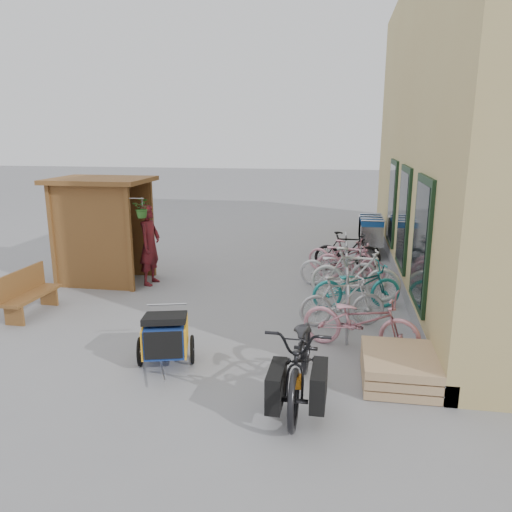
% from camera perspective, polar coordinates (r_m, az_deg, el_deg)
% --- Properties ---
extents(ground, '(80.00, 80.00, 0.00)m').
position_cam_1_polar(ground, '(8.92, -4.81, -8.43)').
color(ground, gray).
extents(kiosk, '(2.49, 1.65, 2.40)m').
position_cam_1_polar(kiosk, '(11.89, -17.51, 4.42)').
color(kiosk, brown).
rests_on(kiosk, ground).
extents(bike_rack, '(0.05, 5.35, 0.86)m').
position_cam_1_polar(bike_rack, '(10.77, 10.29, -1.74)').
color(bike_rack, '#A5A8AD').
rests_on(bike_rack, ground).
extents(pallet_stack, '(1.00, 1.20, 0.40)m').
position_cam_1_polar(pallet_stack, '(7.36, 16.03, -12.19)').
color(pallet_stack, tan).
rests_on(pallet_stack, ground).
extents(bench, '(0.46, 1.40, 0.88)m').
position_cam_1_polar(bench, '(10.41, -24.64, -3.76)').
color(bench, brown).
rests_on(bench, ground).
extents(shopping_carts, '(0.63, 2.11, 1.13)m').
position_cam_1_polar(shopping_carts, '(14.73, 12.90, 2.91)').
color(shopping_carts, silver).
rests_on(shopping_carts, ground).
extents(child_trailer, '(0.91, 1.44, 0.83)m').
position_cam_1_polar(child_trailer, '(7.64, -10.30, -8.84)').
color(child_trailer, navy).
rests_on(child_trailer, ground).
extents(cargo_bike, '(0.82, 2.22, 1.16)m').
position_cam_1_polar(cargo_bike, '(6.54, 5.25, -11.60)').
color(cargo_bike, black).
rests_on(cargo_bike, ground).
extents(person_kiosk, '(0.50, 0.71, 1.83)m').
position_cam_1_polar(person_kiosk, '(11.53, -12.05, 1.26)').
color(person_kiosk, maroon).
rests_on(person_kiosk, ground).
extents(bike_0, '(2.00, 1.16, 0.99)m').
position_cam_1_polar(bike_0, '(8.12, 11.83, -7.24)').
color(bike_0, '#C78191').
rests_on(bike_0, ground).
extents(bike_1, '(1.61, 0.79, 0.93)m').
position_cam_1_polar(bike_1, '(9.04, 9.83, -5.12)').
color(bike_1, '#B4B4B9').
rests_on(bike_1, ground).
extents(bike_2, '(1.88, 1.10, 0.93)m').
position_cam_1_polar(bike_2, '(9.98, 11.43, -3.35)').
color(bike_2, teal).
rests_on(bike_2, ground).
extents(bike_3, '(1.88, 0.69, 1.11)m').
position_cam_1_polar(bike_3, '(10.47, 11.27, -2.03)').
color(bike_3, silver).
rests_on(bike_3, ground).
extents(bike_4, '(1.79, 0.75, 0.92)m').
position_cam_1_polar(bike_4, '(11.33, 9.42, -1.23)').
color(bike_4, '#B4B4B9').
rests_on(bike_4, ground).
extents(bike_5, '(1.70, 0.94, 0.99)m').
position_cam_1_polar(bike_5, '(11.68, 10.71, -0.65)').
color(bike_5, '#C78191').
rests_on(bike_5, ground).
extents(bike_6, '(1.79, 1.10, 0.89)m').
position_cam_1_polar(bike_6, '(12.44, 9.69, 0.06)').
color(bike_6, '#C78191').
rests_on(bike_6, ground).
extents(bike_7, '(1.66, 0.49, 0.99)m').
position_cam_1_polar(bike_7, '(12.70, 10.43, 0.55)').
color(bike_7, black).
rests_on(bike_7, ground).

